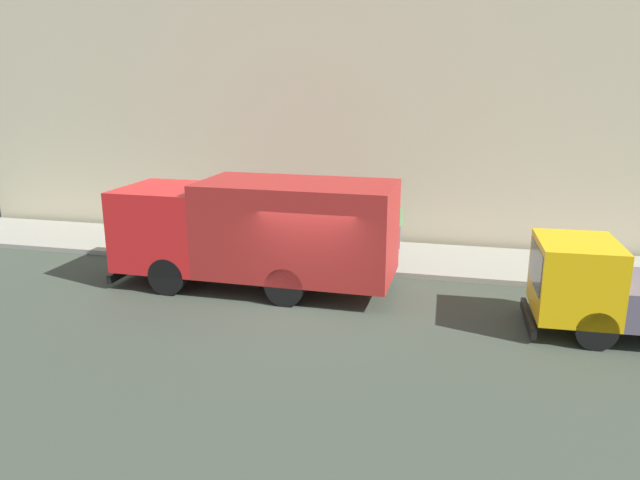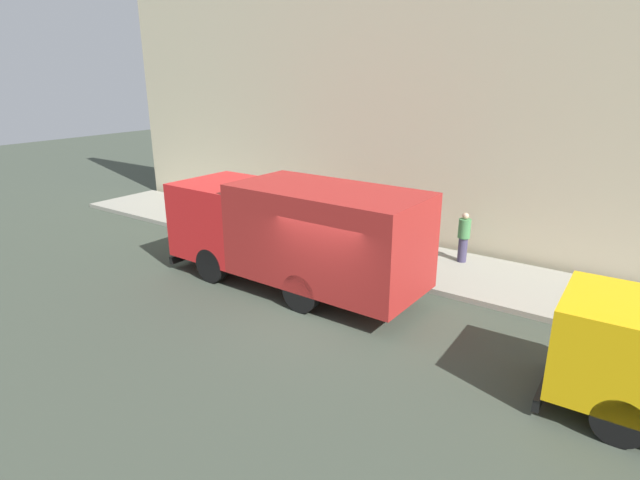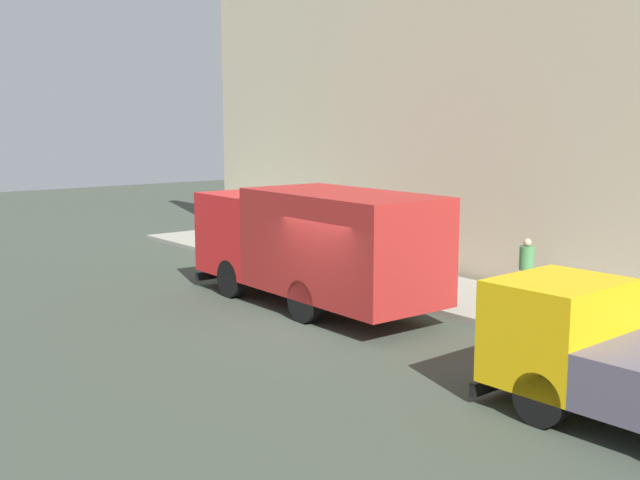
# 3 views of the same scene
# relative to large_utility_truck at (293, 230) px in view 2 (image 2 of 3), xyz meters

# --- Properties ---
(ground) EXTENTS (80.00, 80.00, 0.00)m
(ground) POSITION_rel_large_utility_truck_xyz_m (-1.22, -1.76, -1.70)
(ground) COLOR #3A4236
(sidewalk) EXTENTS (3.49, 30.00, 0.15)m
(sidewalk) POSITION_rel_large_utility_truck_xyz_m (3.52, -1.76, -1.63)
(sidewalk) COLOR gray
(sidewalk) RESTS_ON ground
(building_facade) EXTENTS (0.50, 30.00, 12.54)m
(building_facade) POSITION_rel_large_utility_truck_xyz_m (5.77, -1.76, 4.57)
(building_facade) COLOR beige
(building_facade) RESTS_ON ground
(large_utility_truck) EXTENTS (2.72, 7.84, 3.04)m
(large_utility_truck) POSITION_rel_large_utility_truck_xyz_m (0.00, 0.00, 0.00)
(large_utility_truck) COLOR red
(large_utility_truck) RESTS_ON ground
(pedestrian_walking) EXTENTS (0.48, 0.48, 1.63)m
(pedestrian_walking) POSITION_rel_large_utility_truck_xyz_m (4.41, 0.02, -0.68)
(pedestrian_walking) COLOR #493D5B
(pedestrian_walking) RESTS_ON sidewalk
(pedestrian_standing) EXTENTS (0.44, 0.44, 1.66)m
(pedestrian_standing) POSITION_rel_large_utility_truck_xyz_m (2.67, -1.40, -0.67)
(pedestrian_standing) COLOR #424251
(pedestrian_standing) RESTS_ON sidewalk
(pedestrian_third) EXTENTS (0.54, 0.54, 1.61)m
(pedestrian_third) POSITION_rel_large_utility_truck_xyz_m (4.36, -3.37, -0.71)
(pedestrian_third) COLOR #3F3A59
(pedestrian_third) RESTS_ON sidewalk
(street_sign_post) EXTENTS (0.44, 0.08, 2.32)m
(street_sign_post) POSITION_rel_large_utility_truck_xyz_m (2.06, -0.05, -0.17)
(street_sign_post) COLOR #4C5156
(street_sign_post) RESTS_ON sidewalk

